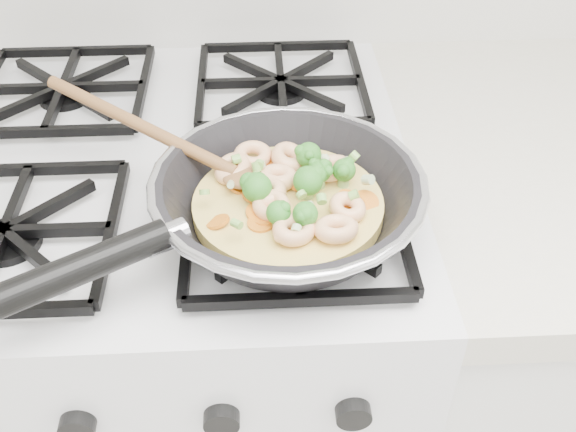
{
  "coord_description": "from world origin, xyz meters",
  "views": [
    {
      "loc": [
        0.11,
        1.01,
        1.38
      ],
      "look_at": [
        0.14,
        1.55,
        0.93
      ],
      "focal_mm": 42.16,
      "sensor_mm": 36.0,
      "label": 1
    }
  ],
  "objects": [
    {
      "name": "stove",
      "position": [
        0.0,
        1.7,
        0.46
      ],
      "size": [
        0.6,
        0.6,
        0.92
      ],
      "color": "white",
      "rests_on": "ground"
    },
    {
      "name": "skillet",
      "position": [
        0.14,
        1.54,
        0.96
      ],
      "size": [
        0.42,
        0.34,
        0.09
      ],
      "rotation": [
        0.0,
        0.0,
        0.18
      ],
      "color": "black",
      "rests_on": "stove"
    }
  ]
}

